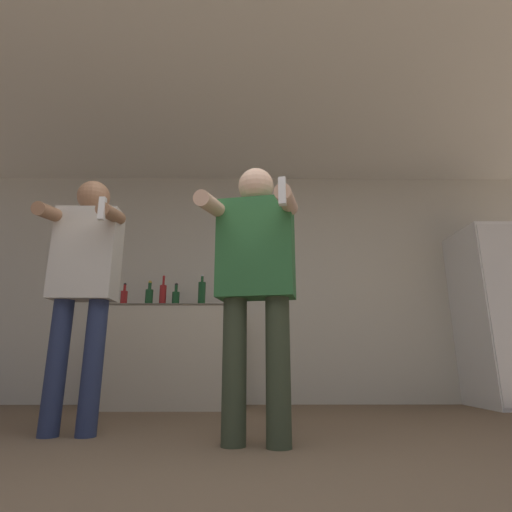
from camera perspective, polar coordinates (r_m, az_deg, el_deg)
ground_plane at (r=1.39m, az=0.10°, el=-32.64°), size 14.00×14.00×0.00m
wall_back at (r=4.48m, az=-0.30°, el=-3.99°), size 7.00×0.06×2.55m
ceiling_slab at (r=3.57m, az=-0.19°, el=22.11°), size 7.00×3.56×0.05m
refrigerator at (r=4.75m, az=31.36°, el=-7.24°), size 0.62×0.74×1.76m
counter at (r=4.14m, az=-11.33°, el=-13.87°), size 1.30×0.64×0.96m
bottle_short_whiskey at (r=4.18m, az=-15.03°, el=-5.63°), size 0.08×0.08×0.27m
bottle_amber_bourbon at (r=4.15m, az=-13.17°, el=-5.46°), size 0.07×0.07×0.32m
bottle_brown_liquor at (r=4.25m, az=-18.35°, el=-5.69°), size 0.07×0.07×0.24m
bottle_dark_rum at (r=4.09m, az=-7.76°, el=-5.36°), size 0.07×0.07×0.33m
bottle_red_label at (r=4.12m, az=-11.40°, el=-5.91°), size 0.07×0.07×0.24m
person_woman_foreground at (r=2.27m, az=-0.06°, el=-2.30°), size 0.57×0.60×1.56m
person_man_side at (r=2.80m, az=-23.31°, el=-2.41°), size 0.47×0.44×1.62m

